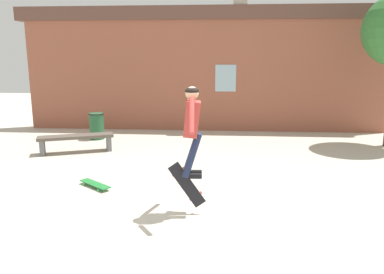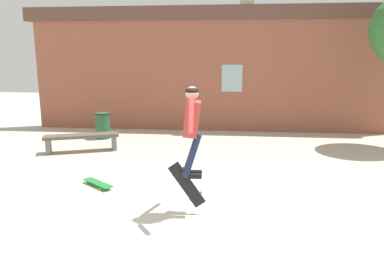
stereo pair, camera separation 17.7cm
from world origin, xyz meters
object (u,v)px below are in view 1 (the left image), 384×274
(park_bench, at_px, (76,140))
(skater, at_px, (192,123))
(trash_bin, at_px, (97,125))
(skateboard_resting, at_px, (95,184))
(skateboard_flipping, at_px, (187,185))

(park_bench, relative_size, skater, 1.36)
(park_bench, relative_size, trash_bin, 2.41)
(park_bench, bearing_deg, trash_bin, 68.25)
(skateboard_resting, bearing_deg, skateboard_flipping, -171.74)
(skater, height_order, skateboard_flipping, skater)
(park_bench, height_order, trash_bin, trash_bin)
(skateboard_resting, bearing_deg, skater, -170.22)
(skater, relative_size, skateboard_flipping, 1.89)
(skateboard_flipping, bearing_deg, park_bench, 135.56)
(skater, relative_size, skateboard_resting, 1.91)
(skateboard_resting, bearing_deg, trash_bin, -34.32)
(park_bench, xyz_separation_m, skateboard_flipping, (3.33, -3.77, 0.14))
(skateboard_flipping, xyz_separation_m, skateboard_resting, (-1.93, 1.10, -0.42))
(park_bench, xyz_separation_m, skateboard_resting, (1.40, -2.67, -0.29))
(trash_bin, relative_size, skater, 0.56)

